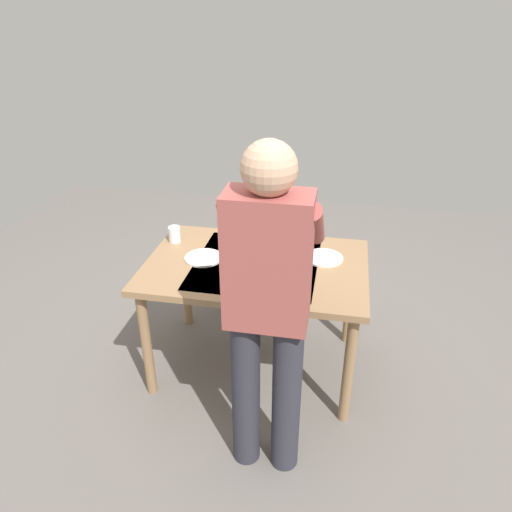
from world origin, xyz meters
TOP-DOWN VIEW (x-y plane):
  - ground_plane at (0.00, 0.00)m, footprint 6.00×6.00m
  - dining_table at (0.00, 0.00)m, footprint 1.30×0.87m
  - chair_near at (0.16, -0.82)m, footprint 0.40×0.40m
  - person_server at (-0.19, 0.70)m, footprint 0.42×0.61m
  - wine_bottle at (0.02, -0.03)m, footprint 0.07×0.07m
  - wine_glass_left at (-0.16, -0.30)m, footprint 0.07×0.07m
  - water_cup_near_left at (-0.04, 0.10)m, footprint 0.07×0.07m
  - water_cup_near_right at (0.08, 0.20)m, footprint 0.07×0.07m
  - water_cup_far_left at (0.57, -0.19)m, footprint 0.08×0.08m
  - serving_bowl_pasta at (0.08, -0.25)m, footprint 0.30×0.30m
  - side_bowl_salad at (-0.18, -0.01)m, footprint 0.18×0.18m
  - dinner_plate_near at (0.32, -0.00)m, footprint 0.23×0.23m
  - dinner_plate_far at (-0.39, -0.14)m, footprint 0.23×0.23m

SIDE VIEW (x-z plane):
  - ground_plane at x=0.00m, z-range 0.00..0.00m
  - chair_near at x=0.16m, z-range 0.07..0.98m
  - dining_table at x=0.00m, z-range 0.29..1.06m
  - dinner_plate_near at x=0.32m, z-range 0.76..0.77m
  - dinner_plate_far at x=-0.39m, z-range 0.76..0.77m
  - serving_bowl_pasta at x=0.08m, z-range 0.76..0.83m
  - side_bowl_salad at x=-0.18m, z-range 0.76..0.83m
  - water_cup_near_left at x=-0.04m, z-range 0.76..0.85m
  - water_cup_near_right at x=0.08m, z-range 0.76..0.87m
  - water_cup_far_left at x=0.57m, z-range 0.76..0.87m
  - wine_glass_left at x=-0.16m, z-range 0.79..0.94m
  - wine_bottle at x=0.02m, z-range 0.73..1.02m
  - person_server at x=-0.19m, z-range 0.12..1.81m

